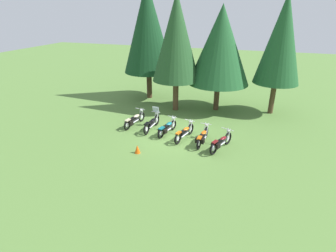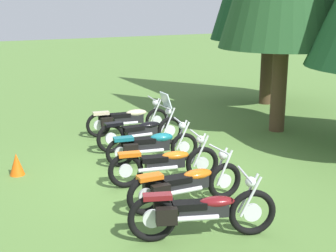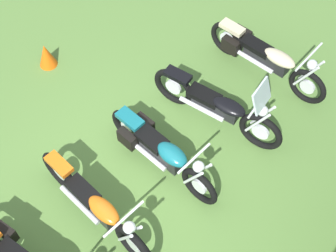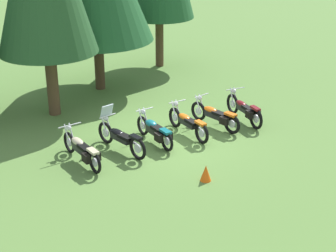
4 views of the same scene
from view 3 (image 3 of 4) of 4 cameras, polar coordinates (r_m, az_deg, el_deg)
The scene contains 6 objects.
ground_plane at distance 7.71m, azimuth -4.28°, elevation -7.22°, with size 80.00×80.00×0.00m, color #547A38.
motorcycle_0 at distance 8.81m, azimuth 10.91°, elevation 7.79°, with size 0.89×2.35×1.00m.
motorcycle_1 at distance 7.99m, azimuth 5.65°, elevation 2.30°, with size 0.63×2.36×1.38m.
motorcycle_2 at distance 7.51m, azimuth -0.93°, elevation -2.80°, with size 0.87×2.14×0.99m.
motorcycle_3 at distance 7.16m, azimuth -8.32°, elevation -8.92°, with size 0.82×2.28×1.01m.
traffic_cone at distance 9.22m, azimuth -13.69°, elevation 7.85°, with size 0.32×0.32×0.48m, color #EA590F.
Camera 3 is at (2.74, 2.30, 6.83)m, focal length 53.53 mm.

